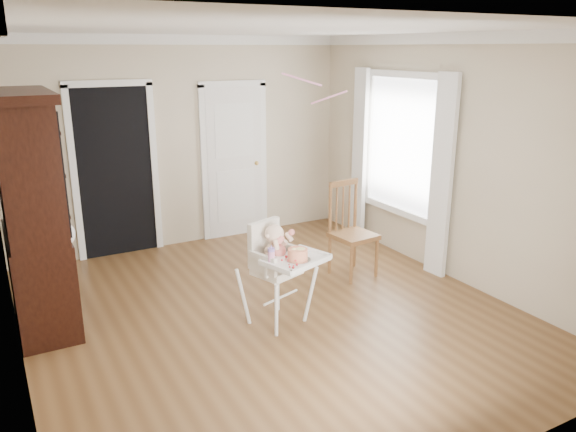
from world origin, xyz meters
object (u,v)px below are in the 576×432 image
cake (298,254)px  china_cabinet (33,213)px  dining_chair (352,232)px  sippy_cup (271,254)px  high_chair (277,262)px

cake → china_cabinet: china_cabinet is taller
china_cabinet → dining_chair: (3.27, -0.41, -0.59)m
sippy_cup → dining_chair: 1.69m
high_chair → dining_chair: 1.48m
high_chair → cake: high_chair is taller
high_chair → china_cabinet: 2.28m
high_chair → sippy_cup: 0.25m
high_chair → cake: (0.09, -0.23, 0.13)m
high_chair → dining_chair: size_ratio=0.93×
dining_chair → china_cabinet: bearing=166.7°
high_chair → china_cabinet: size_ratio=0.46×
sippy_cup → high_chair: bearing=47.5°
high_chair → sippy_cup: (-0.14, -0.15, 0.15)m
high_chair → china_cabinet: (-1.95, 1.08, 0.47)m
sippy_cup → china_cabinet: bearing=145.8°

